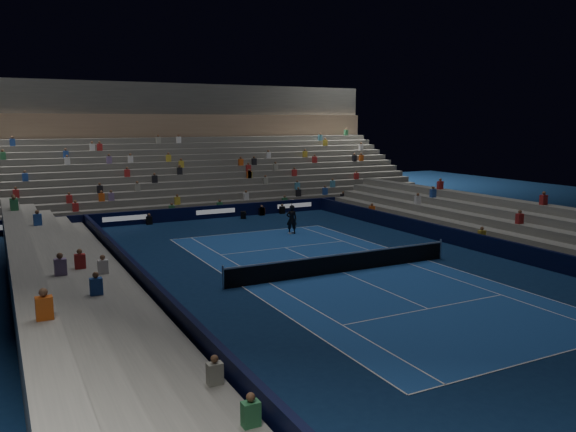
# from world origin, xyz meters

# --- Properties ---
(ground) EXTENTS (90.00, 90.00, 0.00)m
(ground) POSITION_xyz_m (0.00, 0.00, 0.00)
(ground) COLOR #0B2045
(ground) RESTS_ON ground
(court_surface) EXTENTS (10.97, 23.77, 0.01)m
(court_surface) POSITION_xyz_m (0.00, 0.00, 0.01)
(court_surface) COLOR #1B4897
(court_surface) RESTS_ON ground
(sponsor_barrier_far) EXTENTS (44.00, 0.25, 1.00)m
(sponsor_barrier_far) POSITION_xyz_m (0.00, 18.50, 0.50)
(sponsor_barrier_far) COLOR black
(sponsor_barrier_far) RESTS_ON ground
(sponsor_barrier_east) EXTENTS (0.25, 37.00, 1.00)m
(sponsor_barrier_east) POSITION_xyz_m (9.70, 0.00, 0.50)
(sponsor_barrier_east) COLOR black
(sponsor_barrier_east) RESTS_ON ground
(sponsor_barrier_west) EXTENTS (0.25, 37.00, 1.00)m
(sponsor_barrier_west) POSITION_xyz_m (-9.70, 0.00, 0.50)
(sponsor_barrier_west) COLOR black
(sponsor_barrier_west) RESTS_ON ground
(grandstand_main) EXTENTS (44.00, 15.20, 11.20)m
(grandstand_main) POSITION_xyz_m (0.00, 27.90, 3.38)
(grandstand_main) COLOR #5E5E5A
(grandstand_main) RESTS_ON ground
(grandstand_east) EXTENTS (5.00, 37.00, 2.50)m
(grandstand_east) POSITION_xyz_m (13.17, 0.00, 0.92)
(grandstand_east) COLOR gray
(grandstand_east) RESTS_ON ground
(grandstand_west) EXTENTS (5.00, 37.00, 2.50)m
(grandstand_west) POSITION_xyz_m (-13.17, 0.00, 0.92)
(grandstand_west) COLOR gray
(grandstand_west) RESTS_ON ground
(tennis_net) EXTENTS (12.90, 0.10, 1.10)m
(tennis_net) POSITION_xyz_m (0.00, 0.00, 0.50)
(tennis_net) COLOR #B2B2B7
(tennis_net) RESTS_ON ground
(tennis_player) EXTENTS (0.83, 0.66, 1.98)m
(tennis_player) POSITION_xyz_m (2.38, 10.07, 0.99)
(tennis_player) COLOR black
(tennis_player) RESTS_ON ground
(broadcast_camera) EXTENTS (0.58, 0.93, 0.55)m
(broadcast_camera) POSITION_xyz_m (1.89, 17.28, 0.29)
(broadcast_camera) COLOR black
(broadcast_camera) RESTS_ON ground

